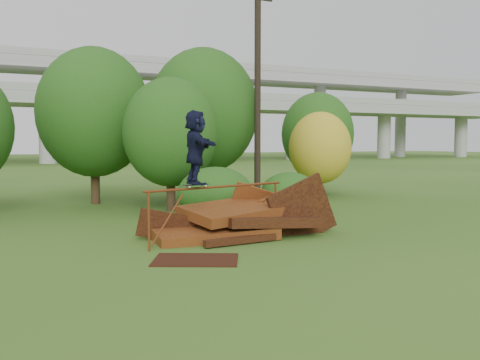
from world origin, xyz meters
name	(u,v)px	position (x,y,z in m)	size (l,w,h in m)	color
ground	(302,247)	(0.00, 0.00, 0.00)	(240.00, 240.00, 0.00)	#2D5116
scrap_pile	(238,221)	(-0.80, 2.09, 0.42)	(5.77, 2.86, 2.23)	#42200B
grind_rail	(218,196)	(-1.59, 1.70, 1.20)	(4.49, 1.34, 1.49)	#632C0F
skateboard	(196,185)	(-2.31, 1.50, 1.55)	(0.74, 0.38, 0.07)	black
skater	(196,147)	(-2.31, 1.50, 2.53)	(1.78, 0.57, 1.92)	black
flat_plate	(196,260)	(-3.02, -0.33, 0.01)	(1.88, 1.34, 0.03)	black
tree_1	(94,112)	(-2.95, 12.02, 3.94)	(4.84, 4.84, 6.73)	black
tree_2	(170,132)	(-0.77, 8.27, 3.04)	(3.65, 3.65, 5.15)	black
tree_3	(204,111)	(2.05, 11.92, 4.12)	(5.08, 5.08, 7.05)	black
tree_4	(320,148)	(7.18, 9.86, 2.39)	(2.98, 2.98, 4.12)	black
tree_5	(318,134)	(8.34, 11.82, 3.09)	(3.73, 3.73, 5.24)	black
shrub_left	(215,193)	(-0.09, 5.46, 0.91)	(2.63, 2.43, 1.82)	#154111
shrub_right	(290,193)	(2.88, 5.46, 0.78)	(2.20, 2.02, 1.56)	#154111
utility_pole	(258,91)	(3.69, 9.60, 4.91)	(1.40, 0.28, 9.67)	black
freeway_overpass	(44,84)	(0.00, 62.92, 10.32)	(160.00, 15.00, 13.70)	gray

